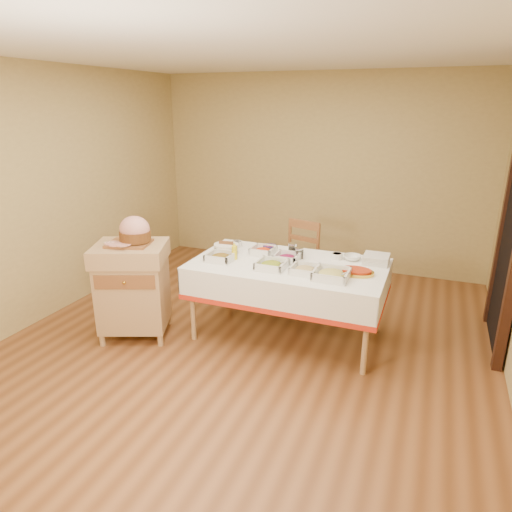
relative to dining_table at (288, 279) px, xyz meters
The scene contains 22 objects.
room_shell 0.82m from the dining_table, 135.00° to the right, with size 5.00×5.00×5.00m.
dining_table is the anchor object (origin of this frame).
butcher_cart 1.50m from the dining_table, 158.56° to the right, with size 0.82×0.76×0.94m.
dining_chair 0.75m from the dining_table, 100.79° to the left, with size 0.53×0.51×0.96m.
ham_on_board 1.52m from the dining_table, 159.16° to the right, with size 0.41×0.39×0.27m.
serving_dish_a 0.68m from the dining_table, 165.49° to the right, with size 0.25×0.25×0.11m.
serving_dish_b 0.29m from the dining_table, 117.80° to the right, with size 0.26×0.26×0.11m.
serving_dish_c 0.35m from the dining_table, 42.06° to the right, with size 0.24×0.24×0.10m.
serving_dish_d 0.56m from the dining_table, 26.71° to the right, with size 0.30×0.30×0.11m.
serving_dish_e 0.42m from the dining_table, 152.11° to the left, with size 0.24×0.23×0.11m.
serving_dish_f 0.21m from the dining_table, 122.33° to the left, with size 0.24×0.23×0.11m.
small_bowl_left 0.77m from the dining_table, 155.48° to the left, with size 0.12×0.12×0.05m.
small_bowl_mid 0.46m from the dining_table, 135.56° to the left, with size 0.14×0.14×0.06m.
small_bowl_right 0.53m from the dining_table, 36.95° to the left, with size 0.11×0.11×0.06m.
bowl_white_imported 0.34m from the dining_table, 92.05° to the left, with size 0.15×0.15×0.04m, color silver.
bowl_small_imported 0.66m from the dining_table, 30.06° to the left, with size 0.16×0.16×0.05m, color silver.
preserve_jar_left 0.34m from the dining_table, 99.34° to the left, with size 0.09×0.09×0.12m.
preserve_jar_right 0.28m from the dining_table, 73.80° to the left, with size 0.09×0.09×0.11m.
mustard_bottle 0.58m from the dining_table, behind, with size 0.05×0.05×0.17m.
bread_basket 0.72m from the dining_table, behind, with size 0.25×0.25×0.11m.
plate_stack 0.85m from the dining_table, 21.42° to the left, with size 0.23×0.23×0.08m.
brass_platter 0.67m from the dining_table, ahead, with size 0.32×0.23×0.04m.
Camera 1 is at (1.53, -3.60, 2.20)m, focal length 32.00 mm.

